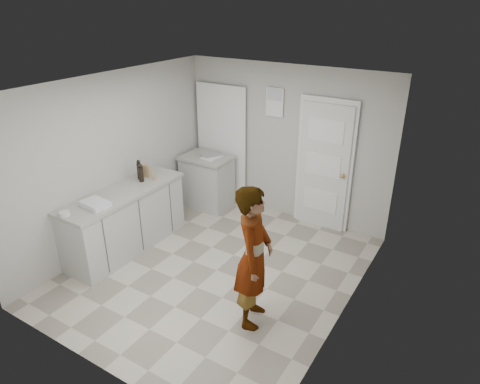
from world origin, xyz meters
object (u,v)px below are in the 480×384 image
Objects in this scene: oil_cruet_b at (139,170)px; egg_bowl at (64,214)px; person at (254,257)px; cake_mix_box at (147,171)px; baking_dish at (95,204)px; spice_jar at (155,177)px; oil_cruet_a at (141,173)px.

egg_bowl is at bearing -89.01° from oil_cruet_b.
person is 2.57m from cake_mix_box.
cake_mix_box is at bearing 89.24° from egg_bowl.
baking_dish is (-2.29, -0.16, 0.11)m from person.
oil_cruet_a is at bearing -127.91° from spice_jar.
person reaches higher than oil_cruet_a.
cake_mix_box is at bearing 171.57° from spice_jar.
spice_jar is at bearing 21.67° from oil_cruet_b.
oil_cruet_a is at bearing -33.41° from oil_cruet_b.
person is 9.03× the size of cake_mix_box.
oil_cruet_b reaches higher than spice_jar.
baking_dish is at bearing 72.50° from egg_bowl.
baking_dish reaches higher than egg_bowl.
spice_jar is 0.25m from oil_cruet_b.
spice_jar reaches higher than egg_bowl.
cake_mix_box is 0.62× the size of oil_cruet_b.
egg_bowl is (-2.41, -0.54, 0.11)m from person.
egg_bowl is at bearing -97.56° from spice_jar.
oil_cruet_a is at bearing -79.82° from cake_mix_box.
baking_dish is 2.93× the size of egg_bowl.
spice_jar reaches higher than baking_dish.
person reaches higher than spice_jar.
oil_cruet_b is at bearing -158.33° from spice_jar.
egg_bowl is at bearing -93.30° from oil_cruet_a.
spice_jar is 0.29× the size of oil_cruet_a.
baking_dish is (0.14, -0.97, -0.11)m from oil_cruet_b.
person reaches higher than oil_cruet_b.
person reaches higher than egg_bowl.
egg_bowl is (-0.07, -1.29, -0.11)m from oil_cruet_a.
cake_mix_box is at bearing 68.92° from oil_cruet_b.
baking_dish is at bearing 75.72° from person.
spice_jar is at bearing 86.18° from baking_dish.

